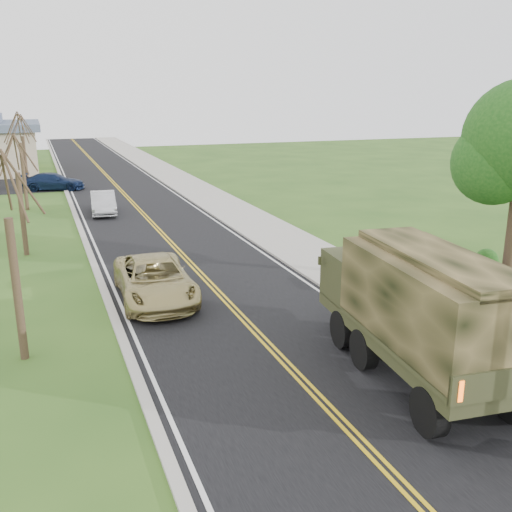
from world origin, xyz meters
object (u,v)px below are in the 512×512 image
sedan_silver (103,203)px  pickup_navy (466,274)px  suv_champagne (155,280)px  military_truck (420,304)px

sedan_silver → pickup_navy: bearing=-56.3°
pickup_navy → suv_champagne: bearing=80.0°
suv_champagne → sedan_silver: bearing=91.8°
pickup_navy → sedan_silver: bearing=35.3°
sedan_silver → suv_champagne: bearing=-86.0°
military_truck → suv_champagne: (-5.36, 8.65, -1.34)m
sedan_silver → pickup_navy: 23.54m
suv_champagne → pickup_navy: bearing=-13.8°
pickup_navy → military_truck: bearing=136.3°
military_truck → suv_champagne: size_ratio=1.36×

